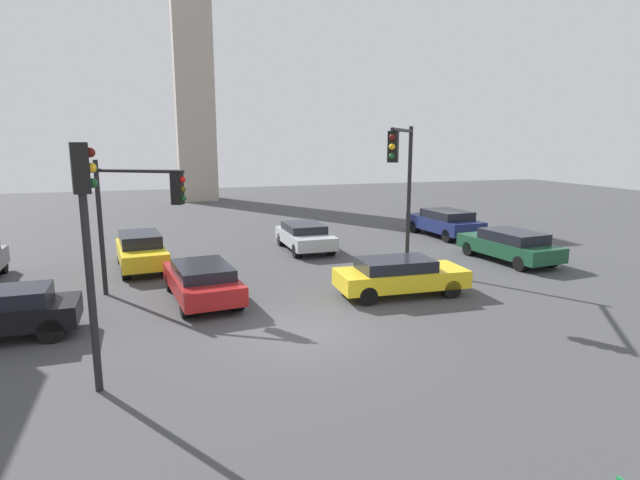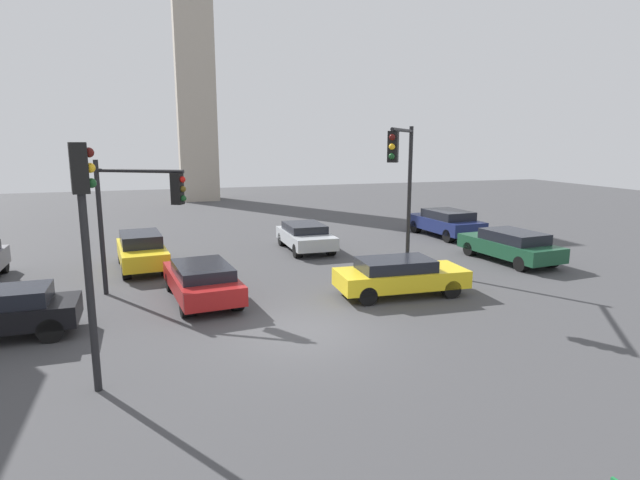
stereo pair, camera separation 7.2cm
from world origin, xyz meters
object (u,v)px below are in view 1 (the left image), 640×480
object	(u,v)px
car_1	(141,250)
car_7	(400,275)
car_3	(202,280)
car_5	(510,245)
traffic_light_1	(140,203)
traffic_light_0	(402,170)
traffic_light_2	(86,222)
car_4	(445,222)
car_2	(305,236)

from	to	relation	value
car_1	car_7	world-z (taller)	car_1
car_3	car_5	bearing A→B (deg)	-89.46
traffic_light_1	car_3	distance (m)	3.23
traffic_light_0	car_1	bearing A→B (deg)	-82.17
traffic_light_2	car_7	size ratio (longest dim) A/B	1.16
traffic_light_0	traffic_light_1	xyz separation A→B (m)	(-9.10, 0.72, -0.96)
car_3	car_4	bearing A→B (deg)	-67.02
traffic_light_2	car_7	xyz separation A→B (m)	(9.15, 4.27, -2.92)
traffic_light_0	traffic_light_2	bearing A→B (deg)	-23.52
car_2	traffic_light_1	bearing A→B (deg)	-52.25
traffic_light_0	car_1	xyz separation A→B (m)	(-9.27, 4.91, -3.39)
car_3	car_4	distance (m)	15.81
traffic_light_0	car_7	xyz separation A→B (m)	(-0.83, -1.66, -3.48)
traffic_light_2	car_1	bearing A→B (deg)	75.63
car_5	car_4	bearing A→B (deg)	-10.21
car_7	car_2	bearing A→B (deg)	99.65
traffic_light_2	car_1	distance (m)	11.23
traffic_light_0	car_4	size ratio (longest dim) A/B	1.20
traffic_light_0	traffic_light_2	distance (m)	11.62
car_7	traffic_light_1	bearing A→B (deg)	166.34
traffic_light_2	car_5	size ratio (longest dim) A/B	1.08
car_1	car_5	bearing A→B (deg)	71.00
traffic_light_0	car_2	xyz separation A→B (m)	(-1.85, 6.39, -3.48)
car_1	car_7	xyz separation A→B (m)	(8.45, -6.57, -0.08)
car_4	car_7	xyz separation A→B (m)	(-7.32, -9.18, -0.09)
car_7	car_3	bearing A→B (deg)	169.68
traffic_light_1	car_2	bearing A→B (deg)	69.00
car_2	car_4	world-z (taller)	car_4
car_3	car_7	distance (m)	6.64
traffic_light_2	car_3	size ratio (longest dim) A/B	1.11
traffic_light_2	car_4	xyz separation A→B (m)	(16.47, 13.45, -2.83)
car_5	car_3	bearing A→B (deg)	91.27
car_1	car_4	xyz separation A→B (m)	(15.77, 2.61, 0.01)
car_1	car_7	bearing A→B (deg)	46.13
car_2	car_5	bearing A→B (deg)	57.17
car_1	traffic_light_1	bearing A→B (deg)	-3.61
traffic_light_2	traffic_light_0	bearing A→B (deg)	20.05
traffic_light_1	car_1	world-z (taller)	traffic_light_1
car_1	car_5	size ratio (longest dim) A/B	0.92
traffic_light_2	car_2	xyz separation A→B (m)	(8.12, 12.33, -2.92)
car_1	car_2	bearing A→B (deg)	95.30
traffic_light_1	car_3	xyz separation A→B (m)	(1.80, -0.92, -2.52)
car_4	car_5	distance (m)	6.16
traffic_light_0	car_1	size ratio (longest dim) A/B	1.30
traffic_light_1	car_1	distance (m)	4.85
car_2	traffic_light_0	bearing A→B (deg)	15.86
car_4	car_7	world-z (taller)	car_4
traffic_light_1	car_7	world-z (taller)	traffic_light_1
car_2	car_3	bearing A→B (deg)	-39.86
traffic_light_0	car_5	world-z (taller)	traffic_light_0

